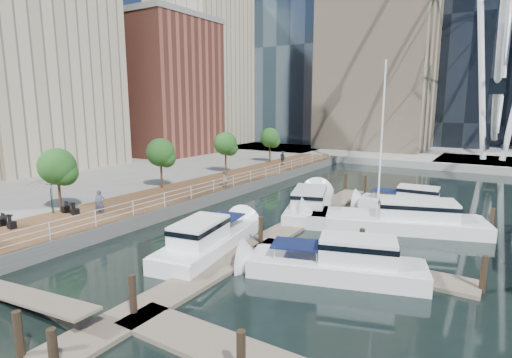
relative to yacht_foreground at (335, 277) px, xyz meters
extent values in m
plane|color=black|center=(-8.62, -6.03, 0.00)|extent=(520.00, 520.00, 0.00)
cube|color=brown|center=(-17.62, 8.97, 0.50)|extent=(6.00, 60.00, 1.00)
cube|color=#595954|center=(-14.62, 8.97, 0.50)|extent=(0.25, 60.00, 1.00)
cube|color=gray|center=(-44.62, 8.97, 0.50)|extent=(48.00, 90.00, 1.00)
cube|color=gray|center=(-8.62, 95.97, 0.50)|extent=(200.00, 114.00, 1.00)
cube|color=gray|center=(5.38, 45.97, 0.50)|extent=(14.00, 12.00, 1.00)
cube|color=#6D6051|center=(-5.62, 3.97, 0.10)|extent=(2.00, 32.00, 0.20)
cube|color=#6D6051|center=(0.38, 1.97, 0.10)|extent=(12.00, 2.00, 0.20)
cube|color=#6D6051|center=(0.38, 11.97, 0.10)|extent=(12.00, 2.00, 0.20)
cube|color=#BCAD8E|center=(-42.62, 9.97, 14.00)|extent=(14.00, 16.00, 26.00)
cube|color=brown|center=(-38.62, 27.97, 11.00)|extent=(12.00, 14.00, 20.00)
cube|color=#BCAD8E|center=(-44.62, 43.97, 15.00)|extent=(14.00, 16.00, 28.00)
cylinder|color=white|center=(2.88, 45.97, 14.00)|extent=(0.80, 0.80, 26.00)
cylinder|color=#3F2B1C|center=(-20.02, -2.03, 2.20)|extent=(0.20, 0.20, 2.40)
sphere|color=#265B1E|center=(-20.02, -2.03, 4.30)|extent=(2.60, 2.60, 2.60)
cylinder|color=#3F2B1C|center=(-20.02, 7.97, 2.20)|extent=(0.20, 0.20, 2.40)
sphere|color=#265B1E|center=(-20.02, 7.97, 4.30)|extent=(2.60, 2.60, 2.60)
cylinder|color=#3F2B1C|center=(-20.02, 17.97, 2.20)|extent=(0.20, 0.20, 2.40)
sphere|color=#265B1E|center=(-20.02, 17.97, 4.30)|extent=(2.60, 2.60, 2.60)
cylinder|color=#3F2B1C|center=(-20.02, 27.97, 2.20)|extent=(0.20, 0.20, 2.40)
sphere|color=#265B1E|center=(-20.02, 27.97, 4.30)|extent=(2.60, 2.60, 2.60)
imported|color=#434C5A|center=(-16.57, -1.30, 1.92)|extent=(0.79, 0.78, 1.83)
imported|color=gray|center=(-15.27, 11.21, 1.80)|extent=(0.88, 0.96, 1.60)
imported|color=#343941|center=(-17.37, 26.66, 1.89)|extent=(1.13, 0.83, 1.79)
imported|color=#0F371B|center=(-20.12, -2.62, 2.32)|extent=(3.72, 3.75, 2.64)
camera|label=1|loc=(6.63, -18.16, 8.55)|focal=28.00mm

